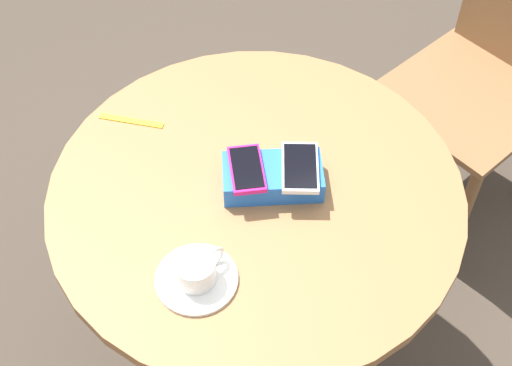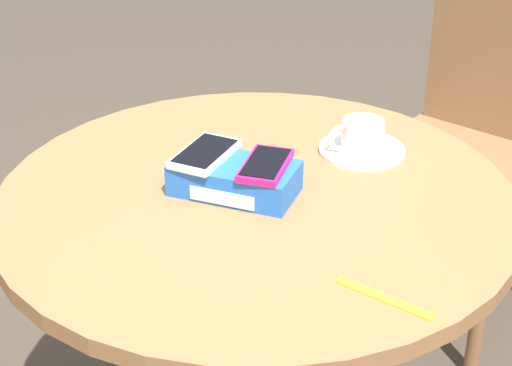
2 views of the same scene
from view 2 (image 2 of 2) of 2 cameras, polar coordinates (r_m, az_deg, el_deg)
round_table at (r=1.53m, az=0.00°, el=-4.85°), size 0.89×0.89×0.72m
phone_box at (r=1.45m, az=-1.44°, el=0.33°), size 0.23×0.16×0.05m
phone_white at (r=1.46m, az=-3.42°, el=1.97°), size 0.11×0.15×0.01m
phone_magenta at (r=1.42m, az=0.64°, el=1.21°), size 0.09×0.13×0.01m
saucer at (r=1.61m, az=7.07°, el=2.20°), size 0.16×0.16×0.01m
coffee_cup at (r=1.60m, az=7.05°, el=3.24°), size 0.11×0.08×0.06m
lanyard_strap at (r=1.22m, az=8.55°, el=-7.60°), size 0.14×0.09×0.00m
chair_near_window at (r=2.25m, az=14.14°, el=2.73°), size 0.58×0.58×0.93m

